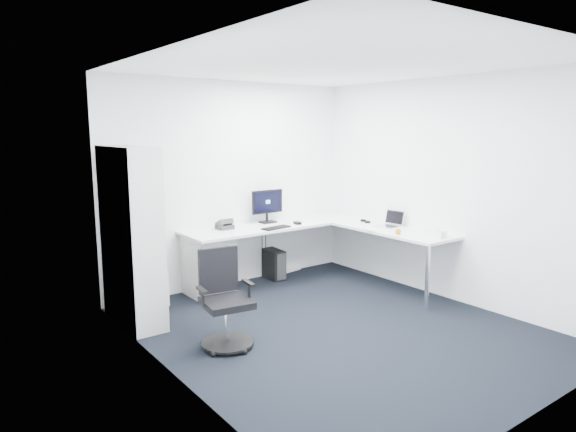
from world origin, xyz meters
TOP-DOWN VIEW (x-y plane):
  - ground at (0.00, 0.00)m, footprint 4.20×4.20m
  - ceiling at (0.00, 0.00)m, footprint 4.20×4.20m
  - wall_back at (0.00, 2.10)m, footprint 3.60×0.02m
  - wall_front at (0.00, -2.10)m, footprint 3.60×0.02m
  - wall_left at (-1.80, 0.00)m, footprint 0.02×4.20m
  - wall_right at (1.80, 0.00)m, footprint 0.02×4.20m
  - l_desk at (0.55, 1.40)m, footprint 2.77×1.55m
  - drawer_pedestal at (-0.53, 1.84)m, footprint 0.50×0.62m
  - bookshelf at (-1.62, 1.45)m, footprint 0.37×0.95m
  - task_chair at (-1.15, 0.29)m, footprint 0.60×0.60m
  - black_pc_tower at (0.54, 1.94)m, footprint 0.22×0.44m
  - beige_pc_tower at (-1.22, 1.93)m, footprint 0.22×0.45m
  - power_strip at (0.97, 2.05)m, footprint 0.34×0.11m
  - monitor at (0.45, 1.92)m, footprint 0.49×0.16m
  - black_keyboard at (0.30, 1.51)m, footprint 0.42×0.19m
  - mouse at (0.71, 1.58)m, footprint 0.08×0.12m
  - desk_phone at (-0.25, 1.88)m, footprint 0.19×0.19m
  - laptop at (1.53, 0.73)m, footprint 0.33×0.32m
  - white_keyboard at (1.23, 0.81)m, footprint 0.17×0.41m
  - headphones at (1.56, 1.15)m, footprint 0.17×0.22m
  - orange_fruit at (1.28, 0.31)m, footprint 0.07×0.07m
  - tissue_box at (1.53, -0.05)m, footprint 0.14×0.24m

SIDE VIEW (x-z plane):
  - ground at x=0.00m, z-range 0.00..0.00m
  - power_strip at x=0.97m, z-range 0.00..0.04m
  - black_pc_tower at x=0.54m, z-range 0.00..0.41m
  - beige_pc_tower at x=-1.22m, z-range 0.00..0.42m
  - drawer_pedestal at x=-0.53m, z-range 0.00..0.77m
  - l_desk at x=0.55m, z-range 0.00..0.81m
  - task_chair at x=-1.15m, z-range 0.00..0.94m
  - white_keyboard at x=1.23m, z-range 0.81..0.82m
  - black_keyboard at x=0.30m, z-range 0.81..0.83m
  - mouse at x=0.71m, z-range 0.81..0.84m
  - headphones at x=1.56m, z-range 0.81..0.86m
  - orange_fruit at x=1.28m, z-range 0.81..0.88m
  - tissue_box at x=1.53m, z-range 0.81..0.89m
  - desk_phone at x=-0.25m, z-range 0.81..0.94m
  - laptop at x=1.53m, z-range 0.81..1.02m
  - bookshelf at x=-1.62m, z-range 0.00..1.91m
  - monitor at x=0.45m, z-range 0.81..1.27m
  - wall_back at x=0.00m, z-range 0.00..2.70m
  - wall_front at x=0.00m, z-range 0.00..2.70m
  - wall_left at x=-1.80m, z-range 0.00..2.70m
  - wall_right at x=1.80m, z-range 0.00..2.70m
  - ceiling at x=0.00m, z-range 2.70..2.70m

